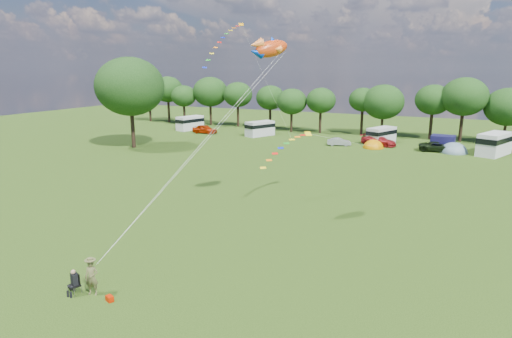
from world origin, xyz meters
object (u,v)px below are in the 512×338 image
at_px(campervan_d, 495,143).
at_px(kite_flyer, 92,277).
at_px(car_d, 437,147).
at_px(tent_orange, 373,148).
at_px(car_a, 205,129).
at_px(campervan_b, 260,128).
at_px(tent_greyblue, 453,152).
at_px(fish_kite, 269,49).
at_px(car_c, 378,140).
at_px(camp_chair, 75,279).
at_px(campervan_c, 381,135).
at_px(car_b, 339,142).
at_px(campervan_a, 190,123).
at_px(big_tree, 130,87).

height_order(campervan_d, kite_flyer, campervan_d).
bearing_deg(car_d, tent_orange, 93.25).
relative_size(car_a, tent_orange, 1.39).
distance_m(car_a, kite_flyer, 57.01).
height_order(campervan_b, tent_greyblue, campervan_b).
bearing_deg(fish_kite, campervan_b, 58.08).
xyz_separation_m(car_c, kite_flyer, (-5.61, -52.07, 0.18)).
bearing_deg(car_d, car_a, 85.94).
height_order(tent_orange, camp_chair, camp_chair).
bearing_deg(campervan_c, car_a, 118.22).
xyz_separation_m(car_d, tent_orange, (-8.75, -1.04, -0.66)).
height_order(car_b, campervan_c, campervan_c).
xyz_separation_m(car_a, campervan_a, (-5.01, 2.67, 0.63)).
distance_m(campervan_a, campervan_c, 35.96).
bearing_deg(car_b, campervan_a, 63.51).
xyz_separation_m(car_c, car_d, (8.43, -1.33, -0.10)).
bearing_deg(car_d, camp_chair, 160.21).
bearing_deg(car_b, tent_greyblue, -102.71).
distance_m(car_d, fish_kite, 39.46).
xyz_separation_m(car_a, kite_flyer, (25.27, -51.11, 0.18)).
height_order(car_d, tent_greyblue, tent_greyblue).
distance_m(car_c, tent_greyblue, 10.73).
bearing_deg(big_tree, camp_chair, -52.76).
relative_size(campervan_b, campervan_d, 0.85).
xyz_separation_m(tent_greyblue, camp_chair, (-17.12, -51.29, 0.82)).
relative_size(campervan_d, kite_flyer, 3.49).
distance_m(campervan_b, fish_kite, 43.87).
distance_m(kite_flyer, fish_kite, 19.42).
relative_size(campervan_c, tent_orange, 1.69).
distance_m(car_d, campervan_a, 44.42).
bearing_deg(big_tree, campervan_b, 55.86).
relative_size(car_c, tent_orange, 1.55).
distance_m(campervan_a, fish_kite, 52.90).
xyz_separation_m(campervan_c, fish_kite, (-2.17, -39.16, 11.68)).
relative_size(campervan_a, campervan_b, 1.01).
bearing_deg(camp_chair, tent_greyblue, 92.56).
height_order(car_c, camp_chair, car_c).
xyz_separation_m(campervan_a, kite_flyer, (30.27, -53.77, -0.45)).
height_order(car_a, fish_kite, fish_kite).
distance_m(campervan_a, kite_flyer, 61.71).
height_order(car_b, car_c, car_c).
xyz_separation_m(car_a, fish_kite, (28.79, -36.33, 12.28)).
height_order(campervan_b, campervan_d, campervan_d).
relative_size(car_c, car_d, 1.05).
bearing_deg(car_a, campervan_d, -89.73).
xyz_separation_m(kite_flyer, fish_kite, (3.52, 14.78, 12.10)).
distance_m(camp_chair, fish_kite, 19.95).
bearing_deg(kite_flyer, fish_kite, 55.97).
relative_size(big_tree, campervan_b, 2.32).
height_order(campervan_b, fish_kite, fish_kite).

